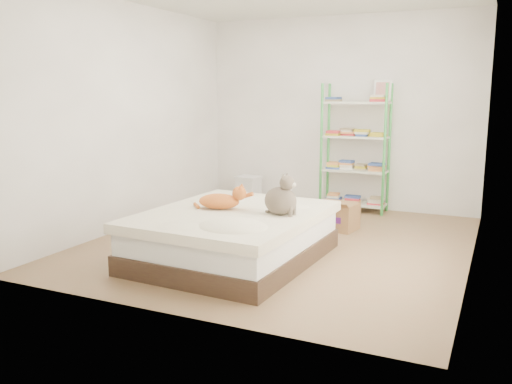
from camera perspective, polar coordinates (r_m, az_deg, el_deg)
The scene contains 7 objects.
room at distance 5.62m, azimuth 2.71°, elevation 7.55°, with size 3.81×4.21×2.61m.
bed at distance 5.18m, azimuth -2.40°, elevation -4.62°, with size 1.58×1.94×0.48m.
orange_cat at distance 5.22m, azimuth -3.91°, elevation -0.77°, with size 0.47×0.25×0.19m, color orange, non-canonical shape.
grey_cat at distance 4.95m, azimuth 2.60°, elevation -0.28°, with size 0.27×0.33×0.37m, color #6B5E54, non-canonical shape.
shelf_unit at distance 7.35m, azimuth 10.43°, elevation 4.19°, with size 0.88×0.36×1.74m.
cardboard_box at distance 6.41m, azimuth 8.48°, elevation -2.49°, with size 0.50×0.49×0.37m.
white_bin at distance 7.94m, azimuth -0.78°, elevation 0.36°, with size 0.36×0.32×0.37m.
Camera 1 is at (2.10, -5.20, 1.59)m, focal length 38.00 mm.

